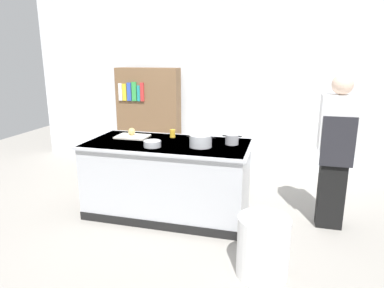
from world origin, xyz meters
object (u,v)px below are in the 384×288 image
at_px(sauce_pan, 232,139).
at_px(trash_bin, 263,247).
at_px(stock_pot, 201,141).
at_px(juice_cup, 173,134).
at_px(person_chef, 336,149).
at_px(bookshelf, 149,117).
at_px(onion, 132,132).
at_px(mixing_bowl, 152,144).

bearing_deg(sauce_pan, trash_bin, -67.19).
bearing_deg(stock_pot, juice_cup, 142.05).
height_order(sauce_pan, juice_cup, sauce_pan).
height_order(person_chef, bookshelf, person_chef).
distance_m(juice_cup, person_chef, 1.91).
height_order(onion, trash_bin, onion).
bearing_deg(juice_cup, bookshelf, 121.69).
relative_size(sauce_pan, trash_bin, 0.40).
height_order(mixing_bowl, trash_bin, mixing_bowl).
bearing_deg(sauce_pan, stock_pot, -148.39).
distance_m(onion, juice_cup, 0.52).
distance_m(onion, mixing_bowl, 0.59).
xyz_separation_m(trash_bin, bookshelf, (-2.18, 2.77, 0.58)).
relative_size(juice_cup, trash_bin, 0.18).
distance_m(juice_cup, bookshelf, 1.80).
xyz_separation_m(trash_bin, person_chef, (0.67, 1.13, 0.64)).
height_order(sauce_pan, trash_bin, sauce_pan).
relative_size(onion, sauce_pan, 0.42).
relative_size(onion, mixing_bowl, 0.47).
bearing_deg(onion, juice_cup, 10.42).
height_order(juice_cup, person_chef, person_chef).
height_order(stock_pot, sauce_pan, stock_pot).
xyz_separation_m(mixing_bowl, trash_bin, (1.31, -0.75, -0.66)).
height_order(juice_cup, trash_bin, juice_cup).
bearing_deg(sauce_pan, juice_cup, 169.05).
distance_m(stock_pot, trash_bin, 1.38).
relative_size(mixing_bowl, trash_bin, 0.36).
bearing_deg(juice_cup, sauce_pan, -10.95).
relative_size(juice_cup, bookshelf, 0.06).
distance_m(onion, sauce_pan, 1.29).
distance_m(mixing_bowl, bookshelf, 2.20).
height_order(onion, bookshelf, bookshelf).
distance_m(mixing_bowl, juice_cup, 0.50).
xyz_separation_m(stock_pot, bookshelf, (-1.39, 1.88, -0.12)).
distance_m(stock_pot, juice_cup, 0.57).
xyz_separation_m(sauce_pan, bookshelf, (-1.72, 1.68, -0.10)).
xyz_separation_m(onion, person_chef, (2.42, -0.02, -0.05)).
distance_m(sauce_pan, juice_cup, 0.79).
relative_size(stock_pot, bookshelf, 0.19).
xyz_separation_m(sauce_pan, person_chef, (1.13, 0.04, -0.04)).
distance_m(onion, stock_pot, 1.00).
bearing_deg(stock_pot, mixing_bowl, -164.70).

